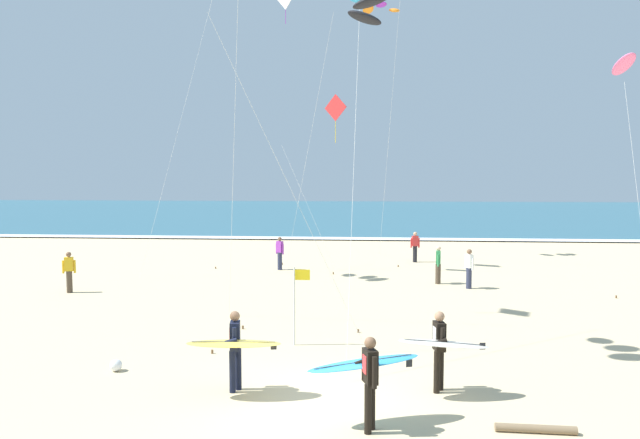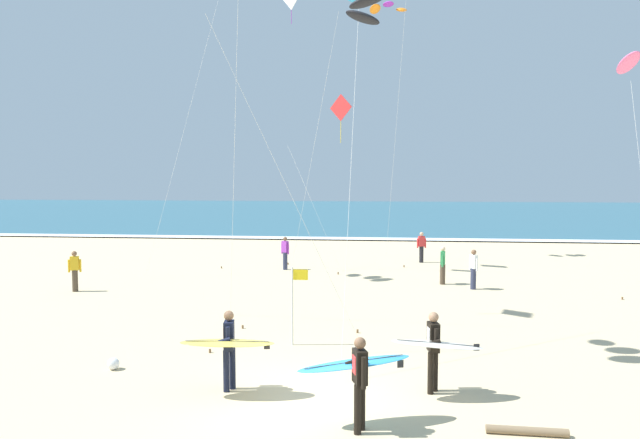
# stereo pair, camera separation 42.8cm
# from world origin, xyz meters

# --- Properties ---
(ground_plane) EXTENTS (160.00, 160.00, 0.00)m
(ground_plane) POSITION_xyz_m (0.00, 0.00, 0.00)
(ground_plane) COLOR #D1BA8E
(ocean_water) EXTENTS (160.00, 60.00, 0.08)m
(ocean_water) POSITION_xyz_m (0.00, 59.87, 0.04)
(ocean_water) COLOR #2D6075
(ocean_water) RESTS_ON ground
(shoreline_foam) EXTENTS (160.00, 1.66, 0.01)m
(shoreline_foam) POSITION_xyz_m (0.00, 30.17, 0.09)
(shoreline_foam) COLOR white
(shoreline_foam) RESTS_ON ocean_water
(surfer_lead) EXTENTS (2.17, 1.19, 1.71)m
(surfer_lead) POSITION_xyz_m (1.25, -1.09, 1.04)
(surfer_lead) COLOR black
(surfer_lead) RESTS_ON ground
(surfer_trailing) EXTENTS (1.96, 1.04, 1.71)m
(surfer_trailing) POSITION_xyz_m (2.78, 0.67, 1.04)
(surfer_trailing) COLOR black
(surfer_trailing) RESTS_ON ground
(surfer_third) EXTENTS (1.99, 1.05, 1.71)m
(surfer_third) POSITION_xyz_m (-1.48, 0.34, 1.04)
(surfer_third) COLOR black
(surfer_third) RESTS_ON ground
(kite_diamond_scarlet_mid) EXTENTS (3.35, 2.17, 8.28)m
(kite_diamond_scarlet_mid) POSITION_xyz_m (-0.35, 16.36, 7.40)
(kite_diamond_scarlet_mid) COLOR red
(kite_diamond_scarlet_mid) RESTS_ON ground
(kite_arc_cobalt_low) EXTENTS (4.51, 2.19, 8.97)m
(kite_arc_cobalt_low) POSITION_xyz_m (1.21, 3.48, 8.66)
(kite_arc_cobalt_low) COLOR black
(kite_arc_cobalt_low) RESTS_ON ground
(kite_diamond_ivory_close) EXTENTS (3.05, 2.46, 13.96)m
(kite_diamond_ivory_close) POSITION_xyz_m (-2.67, 17.29, 12.82)
(kite_diamond_ivory_close) COLOR white
(kite_diamond_ivory_close) RESTS_ON ground
(kite_arc_violet_outer) EXTENTS (2.18, 4.68, 13.92)m
(kite_arc_violet_outer) POSITION_xyz_m (1.93, 21.81, 13.59)
(kite_arc_violet_outer) COLOR orange
(kite_arc_violet_outer) RESTS_ON ground
(bystander_red_top) EXTENTS (0.49, 0.25, 1.59)m
(bystander_red_top) POSITION_xyz_m (3.72, 19.56, 0.81)
(bystander_red_top) COLOR black
(bystander_red_top) RESTS_ON ground
(bystander_white_top) EXTENTS (0.32, 0.44, 1.59)m
(bystander_white_top) POSITION_xyz_m (5.30, 12.41, 0.81)
(bystander_white_top) COLOR #2D334C
(bystander_white_top) RESTS_ON ground
(bystander_purple_top) EXTENTS (0.43, 0.33, 1.59)m
(bystander_purple_top) POSITION_xyz_m (-2.94, 16.50, 0.81)
(bystander_purple_top) COLOR #2D334C
(bystander_purple_top) RESTS_ON ground
(bystander_yellow_top) EXTENTS (0.48, 0.27, 1.59)m
(bystander_yellow_top) POSITION_xyz_m (-10.24, 10.34, 0.81)
(bystander_yellow_top) COLOR #4C3D2D
(bystander_yellow_top) RESTS_ON ground
(bystander_green_top) EXTENTS (0.23, 0.50, 1.59)m
(bystander_green_top) POSITION_xyz_m (4.20, 13.37, 0.81)
(bystander_green_top) COLOR #4C3D2D
(bystander_green_top) RESTS_ON ground
(lifeguard_flag) EXTENTS (0.45, 0.05, 2.10)m
(lifeguard_flag) POSITION_xyz_m (-0.64, 3.97, 1.27)
(lifeguard_flag) COLOR silver
(lifeguard_flag) RESTS_ON ground
(beach_ball) EXTENTS (0.28, 0.28, 0.28)m
(beach_ball) POSITION_xyz_m (-4.55, 1.53, 0.14)
(beach_ball) COLOR white
(beach_ball) RESTS_ON ground
(driftwood_log) EXTENTS (1.40, 0.20, 0.15)m
(driftwood_log) POSITION_xyz_m (4.22, -1.09, 0.07)
(driftwood_log) COLOR #846B4C
(driftwood_log) RESTS_ON ground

